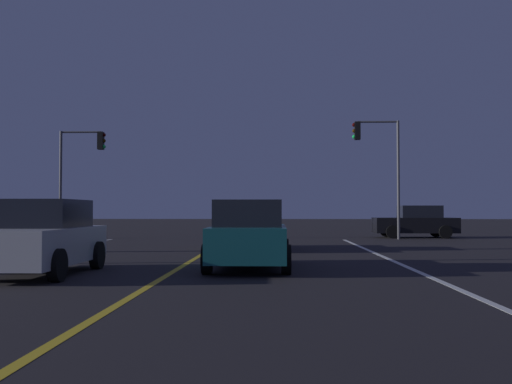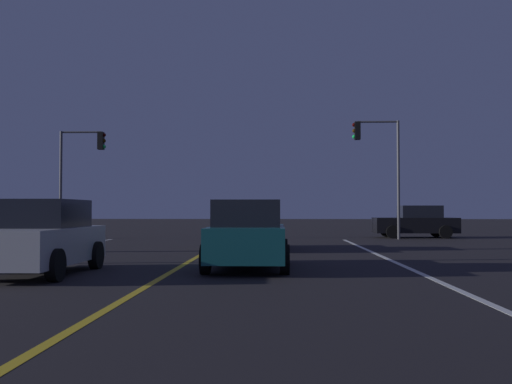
{
  "view_description": "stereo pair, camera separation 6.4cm",
  "coord_description": "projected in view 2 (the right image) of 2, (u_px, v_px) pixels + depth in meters",
  "views": [
    {
      "loc": [
        2.43,
        0.84,
        1.45
      ],
      "look_at": [
        1.44,
        30.46,
        2.36
      ],
      "focal_mm": 41.78,
      "sensor_mm": 36.0,
      "label": 1
    },
    {
      "loc": [
        2.49,
        0.84,
        1.45
      ],
      "look_at": [
        1.44,
        30.46,
        2.36
      ],
      "focal_mm": 41.78,
      "sensor_mm": 36.0,
      "label": 2
    }
  ],
  "objects": [
    {
      "name": "lane_center_divider",
      "position": [
        147.0,
        286.0,
        11.35
      ],
      "size": [
        0.16,
        36.31,
        0.01
      ],
      "primitive_type": "cube",
      "color": "gold",
      "rests_on": "ground"
    },
    {
      "name": "car_lead_same_lane",
      "position": [
        248.0,
        236.0,
        14.79
      ],
      "size": [
        2.02,
        4.3,
        1.7
      ],
      "rotation": [
        0.0,
        0.0,
        1.57
      ],
      "color": "black",
      "rests_on": "ground"
    },
    {
      "name": "car_oncoming",
      "position": [
        40.0,
        238.0,
        13.51
      ],
      "size": [
        2.02,
        4.3,
        1.7
      ],
      "rotation": [
        0.0,
        0.0,
        -1.57
      ],
      "color": "black",
      "rests_on": "ground"
    },
    {
      "name": "car_crossing_side",
      "position": [
        416.0,
        222.0,
        31.5
      ],
      "size": [
        4.3,
        2.02,
        1.7
      ],
      "rotation": [
        0.0,
        0.0,
        3.14
      ],
      "color": "black",
      "rests_on": "ground"
    },
    {
      "name": "traffic_light_near_left",
      "position": [
        82.0,
        160.0,
        30.38
      ],
      "size": [
        2.39,
        0.36,
        5.5
      ],
      "color": "#4C4C51",
      "rests_on": "ground"
    },
    {
      "name": "car_ahead_far",
      "position": [
        254.0,
        227.0,
        22.13
      ],
      "size": [
        2.02,
        4.3,
        1.7
      ],
      "rotation": [
        0.0,
        0.0,
        1.57
      ],
      "color": "black",
      "rests_on": "ground"
    },
    {
      "name": "traffic_light_near_right",
      "position": [
        378.0,
        153.0,
        29.85
      ],
      "size": [
        2.36,
        0.36,
        5.95
      ],
      "rotation": [
        0.0,
        0.0,
        3.14
      ],
      "color": "#4C4C51",
      "rests_on": "ground"
    },
    {
      "name": "lane_edge_right",
      "position": [
        453.0,
        288.0,
        11.14
      ],
      "size": [
        0.16,
        36.31,
        0.01
      ],
      "primitive_type": "cube",
      "color": "silver",
      "rests_on": "ground"
    }
  ]
}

